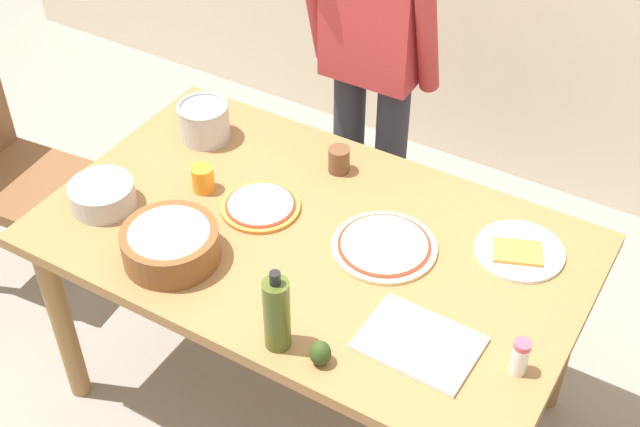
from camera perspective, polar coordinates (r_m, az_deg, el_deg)
ground at (r=3.09m, az=-0.48°, el=-11.98°), size 8.00×8.00×0.00m
dining_table at (r=2.59m, az=-0.57°, el=-2.99°), size 1.60×0.96×0.76m
person_cook at (r=3.04m, az=3.58°, el=10.67°), size 0.49×0.25×1.62m
chair_wooden_left at (r=3.37m, az=-20.58°, el=3.14°), size 0.44×0.44×0.95m
pizza_raw_on_board at (r=2.49m, az=4.31°, el=-2.18°), size 0.31×0.31×0.02m
pizza_cooked_on_tray at (r=2.62m, az=-3.99°, el=0.51°), size 0.25×0.25×0.02m
plate_with_slice at (r=2.53m, az=13.15°, el=-2.46°), size 0.26×0.26×0.02m
popcorn_bowl at (r=2.45m, az=-9.96°, el=-1.87°), size 0.28×0.28×0.11m
mixing_bowl_steel at (r=2.69m, az=-14.30°, el=1.20°), size 0.20×0.20×0.08m
olive_oil_bottle at (r=2.16m, az=-2.90°, el=-6.67°), size 0.07×0.07×0.26m
steel_pot at (r=2.90m, az=-7.73°, el=6.14°), size 0.17×0.17×0.13m
cup_orange at (r=2.69m, az=-7.81°, el=2.32°), size 0.07×0.07×0.08m
cup_small_brown at (r=2.74m, az=1.27°, el=3.60°), size 0.07×0.07×0.08m
salt_shaker at (r=2.20m, az=13.19°, el=-9.30°), size 0.04×0.04×0.11m
cutting_board_white at (r=2.25m, az=6.63°, el=-8.57°), size 0.31×0.23×0.01m
avocado at (r=2.17m, az=0.02°, el=-9.29°), size 0.06×0.06×0.07m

